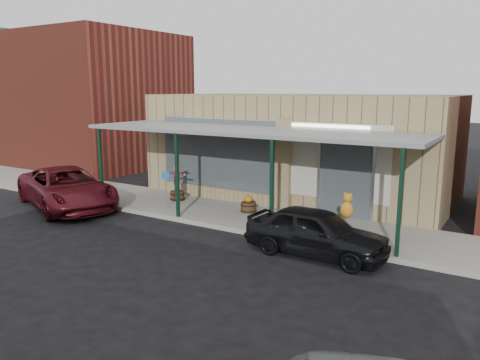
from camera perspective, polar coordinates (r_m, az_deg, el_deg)
The scene contains 10 objects.
ground at distance 13.52m, azimuth -7.42°, elevation -8.18°, with size 120.00×120.00×0.00m, color black.
sidewalk at distance 16.30m, azimuth 0.65°, elevation -4.46°, with size 40.00×3.20×0.15m, color gray.
storefront at distance 19.88m, azimuth 7.55°, elevation 4.19°, with size 12.00×6.25×4.20m.
awning at distance 15.74m, azimuth 0.60°, elevation 5.86°, with size 12.00×3.00×3.04m.
block_buildings_near at distance 19.99m, azimuth 14.23°, elevation 8.80°, with size 61.00×8.00×8.00m.
barrel_scarecrow at distance 18.36m, azimuth -7.67°, elevation -1.01°, with size 0.86×0.56×1.42m.
barrel_pumpkin at distance 16.51m, azimuth 1.04°, elevation -3.18°, with size 0.59×0.59×0.64m.
handicap_sign at distance 17.12m, azimuth -9.03°, elevation -0.58°, with size 0.27×0.11×1.35m.
parked_sedan at distance 12.78m, azimuth 9.31°, elevation -6.24°, with size 3.93×1.91×1.65m.
car_maroon at distance 18.85m, azimuth -20.38°, elevation -0.92°, with size 2.49×5.39×1.50m, color #521019.
Camera 1 is at (8.19, -9.80, 4.43)m, focal length 35.00 mm.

